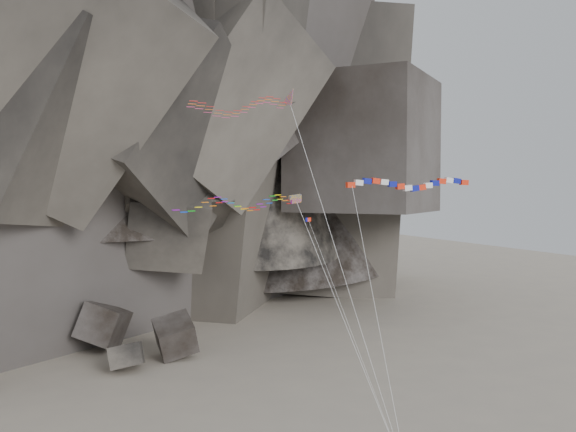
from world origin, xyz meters
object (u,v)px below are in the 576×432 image
banner_kite (409,185)px  parafoil_kite (234,203)px  delta_kite (237,106)px  pennant_kite (328,271)px

banner_kite → parafoil_kite: (-15.20, 3.07, -1.24)m
banner_kite → parafoil_kite: size_ratio=1.07×
delta_kite → banner_kite: delta_kite is taller
delta_kite → parafoil_kite: 7.28m
pennant_kite → delta_kite: bearing=-172.9°
parafoil_kite → pennant_kite: (8.45, -0.58, -5.82)m
delta_kite → banner_kite: (15.54, -1.98, -5.95)m
delta_kite → parafoil_kite: size_ratio=1.42×
banner_kite → pennant_kite: banner_kite is taller
banner_kite → pennant_kite: 10.08m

